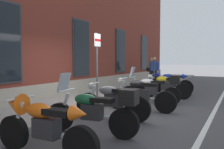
{
  "coord_description": "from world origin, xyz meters",
  "views": [
    {
      "loc": [
        -6.64,
        -3.86,
        1.57
      ],
      "look_at": [
        0.38,
        -0.01,
        1.07
      ],
      "focal_mm": 37.71,
      "sensor_mm": 36.0,
      "label": 1
    }
  ],
  "objects_px": {
    "motorcycle_orange_sport": "(41,123)",
    "pedestrian_blue_top": "(154,69)",
    "motorcycle_grey_naked": "(111,101)",
    "motorcycle_silver_touring": "(153,88)",
    "pedestrian_tan_coat": "(151,69)",
    "motorcycle_black_naked": "(140,95)",
    "motorcycle_yellow_naked": "(165,87)",
    "motorcycle_blue_sport": "(169,82)",
    "motorcycle_green_touring": "(95,110)",
    "parking_sign": "(97,57)"
  },
  "relations": [
    {
      "from": "motorcycle_blue_sport",
      "to": "motorcycle_black_naked",
      "type": "bearing_deg",
      "value": -177.44
    },
    {
      "from": "motorcycle_grey_naked",
      "to": "pedestrian_tan_coat",
      "type": "relative_size",
      "value": 1.33
    },
    {
      "from": "pedestrian_blue_top",
      "to": "parking_sign",
      "type": "bearing_deg",
      "value": -179.18
    },
    {
      "from": "motorcycle_yellow_naked",
      "to": "motorcycle_blue_sport",
      "type": "bearing_deg",
      "value": 8.5
    },
    {
      "from": "parking_sign",
      "to": "motorcycle_yellow_naked",
      "type": "bearing_deg",
      "value": -36.83
    },
    {
      "from": "motorcycle_grey_naked",
      "to": "pedestrian_blue_top",
      "type": "bearing_deg",
      "value": 10.9
    },
    {
      "from": "motorcycle_green_touring",
      "to": "pedestrian_tan_coat",
      "type": "bearing_deg",
      "value": 12.89
    },
    {
      "from": "pedestrian_tan_coat",
      "to": "motorcycle_grey_naked",
      "type": "bearing_deg",
      "value": -167.37
    },
    {
      "from": "motorcycle_blue_sport",
      "to": "pedestrian_tan_coat",
      "type": "xyz_separation_m",
      "value": [
        3.59,
        2.06,
        0.44
      ]
    },
    {
      "from": "motorcycle_grey_naked",
      "to": "motorcycle_silver_touring",
      "type": "height_order",
      "value": "motorcycle_silver_touring"
    },
    {
      "from": "pedestrian_tan_coat",
      "to": "pedestrian_blue_top",
      "type": "bearing_deg",
      "value": -150.97
    },
    {
      "from": "motorcycle_orange_sport",
      "to": "pedestrian_tan_coat",
      "type": "bearing_deg",
      "value": 10.45
    },
    {
      "from": "motorcycle_silver_touring",
      "to": "parking_sign",
      "type": "bearing_deg",
      "value": 121.9
    },
    {
      "from": "motorcycle_orange_sport",
      "to": "motorcycle_blue_sport",
      "type": "distance_m",
      "value": 7.85
    },
    {
      "from": "motorcycle_silver_touring",
      "to": "parking_sign",
      "type": "distance_m",
      "value": 2.3
    },
    {
      "from": "motorcycle_blue_sport",
      "to": "pedestrian_blue_top",
      "type": "xyz_separation_m",
      "value": [
        2.82,
        1.64,
        0.46
      ]
    },
    {
      "from": "motorcycle_green_touring",
      "to": "motorcycle_yellow_naked",
      "type": "distance_m",
      "value": 5.25
    },
    {
      "from": "motorcycle_blue_sport",
      "to": "motorcycle_grey_naked",
      "type": "bearing_deg",
      "value": 179.05
    },
    {
      "from": "motorcycle_orange_sport",
      "to": "pedestrian_blue_top",
      "type": "relative_size",
      "value": 1.25
    },
    {
      "from": "motorcycle_grey_naked",
      "to": "motorcycle_silver_touring",
      "type": "distance_m",
      "value": 2.7
    },
    {
      "from": "motorcycle_silver_touring",
      "to": "motorcycle_yellow_naked",
      "type": "bearing_deg",
      "value": -1.91
    },
    {
      "from": "motorcycle_orange_sport",
      "to": "motorcycle_green_touring",
      "type": "height_order",
      "value": "motorcycle_green_touring"
    },
    {
      "from": "motorcycle_black_naked",
      "to": "pedestrian_blue_top",
      "type": "height_order",
      "value": "pedestrian_blue_top"
    },
    {
      "from": "motorcycle_blue_sport",
      "to": "pedestrian_blue_top",
      "type": "distance_m",
      "value": 3.29
    },
    {
      "from": "motorcycle_silver_touring",
      "to": "pedestrian_tan_coat",
      "type": "relative_size",
      "value": 1.38
    },
    {
      "from": "motorcycle_orange_sport",
      "to": "motorcycle_grey_naked",
      "type": "bearing_deg",
      "value": 2.87
    },
    {
      "from": "motorcycle_silver_touring",
      "to": "pedestrian_blue_top",
      "type": "distance_m",
      "value": 5.68
    },
    {
      "from": "motorcycle_green_touring",
      "to": "motorcycle_silver_touring",
      "type": "bearing_deg",
      "value": 1.45
    },
    {
      "from": "motorcycle_grey_naked",
      "to": "pedestrian_tan_coat",
      "type": "bearing_deg",
      "value": 12.63
    },
    {
      "from": "motorcycle_green_touring",
      "to": "motorcycle_yellow_naked",
      "type": "height_order",
      "value": "motorcycle_green_touring"
    },
    {
      "from": "motorcycle_green_touring",
      "to": "pedestrian_tan_coat",
      "type": "relative_size",
      "value": 1.36
    },
    {
      "from": "motorcycle_yellow_naked",
      "to": "motorcycle_blue_sport",
      "type": "xyz_separation_m",
      "value": [
        1.29,
        0.19,
        0.09
      ]
    },
    {
      "from": "motorcycle_black_naked",
      "to": "motorcycle_yellow_naked",
      "type": "relative_size",
      "value": 1.09
    },
    {
      "from": "motorcycle_black_naked",
      "to": "parking_sign",
      "type": "relative_size",
      "value": 0.93
    },
    {
      "from": "pedestrian_blue_top",
      "to": "motorcycle_yellow_naked",
      "type": "bearing_deg",
      "value": -155.96
    },
    {
      "from": "motorcycle_grey_naked",
      "to": "motorcycle_yellow_naked",
      "type": "xyz_separation_m",
      "value": [
        3.95,
        -0.28,
        0.0
      ]
    },
    {
      "from": "motorcycle_grey_naked",
      "to": "parking_sign",
      "type": "relative_size",
      "value": 0.88
    },
    {
      "from": "motorcycle_yellow_naked",
      "to": "motorcycle_blue_sport",
      "type": "height_order",
      "value": "motorcycle_blue_sport"
    },
    {
      "from": "motorcycle_black_naked",
      "to": "motorcycle_yellow_naked",
      "type": "xyz_separation_m",
      "value": [
        2.6,
        -0.02,
        -0.01
      ]
    },
    {
      "from": "motorcycle_green_touring",
      "to": "motorcycle_blue_sport",
      "type": "xyz_separation_m",
      "value": [
        6.54,
        0.25,
        0.04
      ]
    },
    {
      "from": "motorcycle_grey_naked",
      "to": "motorcycle_blue_sport",
      "type": "distance_m",
      "value": 5.24
    },
    {
      "from": "parking_sign",
      "to": "motorcycle_black_naked",
      "type": "bearing_deg",
      "value": -99.16
    },
    {
      "from": "motorcycle_silver_touring",
      "to": "pedestrian_tan_coat",
      "type": "xyz_separation_m",
      "value": [
        6.14,
        2.22,
        0.46
      ]
    },
    {
      "from": "motorcycle_silver_touring",
      "to": "motorcycle_grey_naked",
      "type": "bearing_deg",
      "value": 174.96
    },
    {
      "from": "motorcycle_black_naked",
      "to": "pedestrian_tan_coat",
      "type": "height_order",
      "value": "pedestrian_tan_coat"
    },
    {
      "from": "motorcycle_silver_touring",
      "to": "pedestrian_tan_coat",
      "type": "bearing_deg",
      "value": 19.84
    },
    {
      "from": "motorcycle_silver_touring",
      "to": "parking_sign",
      "type": "relative_size",
      "value": 0.91
    },
    {
      "from": "motorcycle_green_touring",
      "to": "pedestrian_blue_top",
      "type": "height_order",
      "value": "pedestrian_blue_top"
    },
    {
      "from": "motorcycle_grey_naked",
      "to": "motorcycle_blue_sport",
      "type": "bearing_deg",
      "value": -0.95
    },
    {
      "from": "motorcycle_orange_sport",
      "to": "pedestrian_tan_coat",
      "type": "distance_m",
      "value": 11.64
    }
  ]
}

